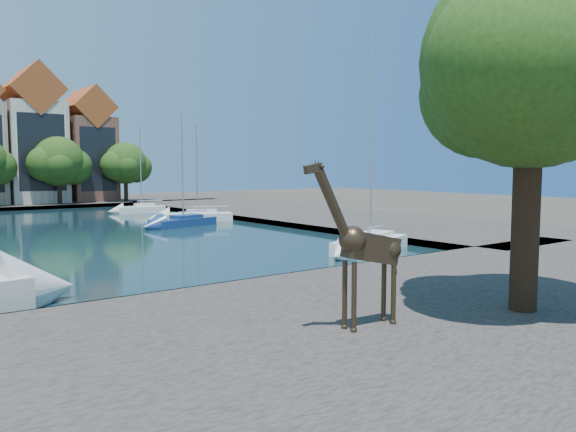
% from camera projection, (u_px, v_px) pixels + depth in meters
% --- Properties ---
extents(ground, '(160.00, 160.00, 0.00)m').
position_uv_depth(ground, '(164.00, 304.00, 19.58)').
color(ground, '#38332B').
rests_on(ground, ground).
extents(water_basin, '(38.00, 50.00, 0.08)m').
position_uv_depth(water_basin, '(16.00, 236.00, 38.67)').
color(water_basin, black).
rests_on(water_basin, ground).
extents(near_quay, '(50.00, 14.00, 0.50)m').
position_uv_depth(near_quay, '(283.00, 349.00, 13.99)').
color(near_quay, '#46423D').
rests_on(near_quay, ground).
extents(right_quay, '(14.00, 52.00, 0.50)m').
position_uv_depth(right_quay, '(300.00, 215.00, 53.64)').
color(right_quay, '#46423D').
rests_on(right_quay, ground).
extents(plane_tree, '(8.32, 6.40, 10.62)m').
position_uv_depth(plane_tree, '(534.00, 68.00, 16.32)').
color(plane_tree, '#332114').
rests_on(plane_tree, near_quay).
extents(townhouse_east_mid, '(6.43, 9.18, 16.65)m').
position_uv_depth(townhouse_east_mid, '(33.00, 140.00, 68.51)').
color(townhouse_east_mid, beige).
rests_on(townhouse_east_mid, far_quay).
extents(townhouse_east_end, '(5.44, 9.18, 14.43)m').
position_uv_depth(townhouse_east_end, '(87.00, 149.00, 72.50)').
color(townhouse_east_end, brown).
rests_on(townhouse_east_end, far_quay).
extents(far_tree_east, '(7.54, 5.80, 7.84)m').
position_uv_depth(far_tree_east, '(60.00, 163.00, 65.36)').
color(far_tree_east, '#332114').
rests_on(far_tree_east, far_quay).
extents(far_tree_far_east, '(6.76, 5.20, 7.36)m').
position_uv_depth(far_tree_far_east, '(126.00, 165.00, 70.16)').
color(far_tree_far_east, '#332114').
rests_on(far_tree_far_east, far_quay).
extents(giraffe_statue, '(3.08, 0.62, 4.40)m').
position_uv_depth(giraffe_statue, '(364.00, 247.00, 14.88)').
color(giraffe_statue, '#372A1B').
rests_on(giraffe_statue, near_quay).
extents(sailboat_right_a, '(6.15, 3.82, 11.95)m').
position_uv_depth(sailboat_right_a, '(371.00, 241.00, 31.23)').
color(sailboat_right_a, white).
rests_on(sailboat_right_a, water_basin).
extents(sailboat_right_b, '(5.81, 3.28, 9.13)m').
position_uv_depth(sailboat_right_b, '(183.00, 220.00, 44.70)').
color(sailboat_right_b, navy).
rests_on(sailboat_right_b, water_basin).
extents(sailboat_right_c, '(6.26, 4.23, 8.29)m').
position_uv_depth(sailboat_right_c, '(197.00, 215.00, 49.10)').
color(sailboat_right_c, silver).
rests_on(sailboat_right_c, water_basin).
extents(sailboat_right_d, '(4.88, 2.61, 8.86)m').
position_uv_depth(sailboat_right_d, '(142.00, 208.00, 57.84)').
color(sailboat_right_d, white).
rests_on(sailboat_right_d, water_basin).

